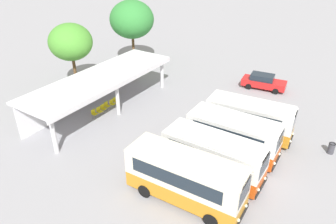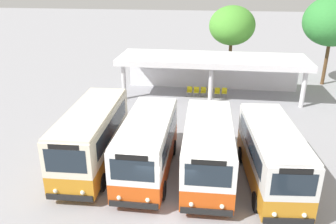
# 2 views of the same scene
# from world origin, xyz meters

# --- Properties ---
(ground_plane) EXTENTS (180.00, 180.00, 0.00)m
(ground_plane) POSITION_xyz_m (0.00, 0.00, 0.00)
(ground_plane) COLOR #939399
(city_bus_nearest_orange) EXTENTS (2.60, 7.56, 3.29)m
(city_bus_nearest_orange) POSITION_xyz_m (-4.50, 3.10, 1.82)
(city_bus_nearest_orange) COLOR black
(city_bus_nearest_orange) RESTS_ON ground
(city_bus_second_in_row) EXTENTS (2.45, 6.99, 3.06)m
(city_bus_second_in_row) POSITION_xyz_m (-1.43, 2.72, 1.70)
(city_bus_second_in_row) COLOR black
(city_bus_second_in_row) RESTS_ON ground
(city_bus_middle_cream) EXTENTS (2.58, 6.86, 3.11)m
(city_bus_middle_cream) POSITION_xyz_m (1.65, 2.62, 1.72)
(city_bus_middle_cream) COLOR black
(city_bus_middle_cream) RESTS_ON ground
(city_bus_fourth_amber) EXTENTS (2.78, 7.08, 3.07)m
(city_bus_fourth_amber) POSITION_xyz_m (4.73, 2.52, 1.70)
(city_bus_fourth_amber) COLOR black
(city_bus_fourth_amber) RESTS_ON ground
(parked_car_flank) EXTENTS (2.35, 4.77, 1.62)m
(parked_car_flank) POSITION_xyz_m (14.48, 4.53, 0.83)
(parked_car_flank) COLOR black
(parked_car_flank) RESTS_ON ground
(terminal_canopy) EXTENTS (15.67, 4.78, 3.40)m
(terminal_canopy) POSITION_xyz_m (1.58, 16.31, 2.59)
(terminal_canopy) COLOR silver
(terminal_canopy) RESTS_ON ground
(waiting_chair_end_by_column) EXTENTS (0.46, 0.46, 0.86)m
(waiting_chair_end_by_column) POSITION_xyz_m (-0.21, 15.19, 0.52)
(waiting_chair_end_by_column) COLOR slate
(waiting_chair_end_by_column) RESTS_ON ground
(waiting_chair_second_from_end) EXTENTS (0.46, 0.46, 0.86)m
(waiting_chair_second_from_end) POSITION_xyz_m (0.38, 15.14, 0.52)
(waiting_chair_second_from_end) COLOR slate
(waiting_chair_second_from_end) RESTS_ON ground
(waiting_chair_middle_seat) EXTENTS (0.46, 0.46, 0.86)m
(waiting_chair_middle_seat) POSITION_xyz_m (0.97, 15.20, 0.52)
(waiting_chair_middle_seat) COLOR slate
(waiting_chair_middle_seat) RESTS_ON ground
(waiting_chair_fourth_seat) EXTENTS (0.46, 0.46, 0.86)m
(waiting_chair_fourth_seat) POSITION_xyz_m (1.56, 15.28, 0.52)
(waiting_chair_fourth_seat) COLOR slate
(waiting_chair_fourth_seat) RESTS_ON ground
(waiting_chair_fifth_seat) EXTENTS (0.46, 0.46, 0.86)m
(waiting_chair_fifth_seat) POSITION_xyz_m (2.15, 15.17, 0.52)
(waiting_chair_fifth_seat) COLOR slate
(waiting_chair_fifth_seat) RESTS_ON ground
(waiting_chair_far_end_seat) EXTENTS (0.46, 0.46, 0.86)m
(waiting_chair_far_end_seat) POSITION_xyz_m (2.74, 15.23, 0.52)
(waiting_chair_far_end_seat) COLOR slate
(waiting_chair_far_end_seat) RESTS_ON ground
(roadside_tree_behind_canopy) EXTENTS (4.38, 4.38, 7.10)m
(roadside_tree_behind_canopy) POSITION_xyz_m (3.28, 21.20, 5.22)
(roadside_tree_behind_canopy) COLOR brown
(roadside_tree_behind_canopy) RESTS_ON ground
(roadside_tree_east_of_canopy) EXTENTS (5.25, 5.25, 8.12)m
(roadside_tree_east_of_canopy) POSITION_xyz_m (12.13, 20.42, 5.88)
(roadside_tree_east_of_canopy) COLOR brown
(roadside_tree_east_of_canopy) RESTS_ON ground
(litter_bin_apron) EXTENTS (0.49, 0.49, 0.90)m
(litter_bin_apron) POSITION_xyz_m (5.82, -3.72, 0.46)
(litter_bin_apron) COLOR #3F3F47
(litter_bin_apron) RESTS_ON ground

